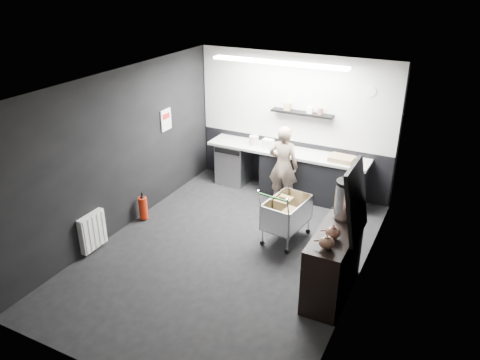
% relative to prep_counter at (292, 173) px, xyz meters
% --- Properties ---
extents(floor, '(5.50, 5.50, 0.00)m').
position_rel_prep_counter_xyz_m(floor, '(-0.14, -2.42, -0.46)').
color(floor, black).
rests_on(floor, ground).
extents(ceiling, '(5.50, 5.50, 0.00)m').
position_rel_prep_counter_xyz_m(ceiling, '(-0.14, -2.42, 2.24)').
color(ceiling, silver).
rests_on(ceiling, wall_back).
extents(wall_back, '(5.50, 0.00, 5.50)m').
position_rel_prep_counter_xyz_m(wall_back, '(-0.14, 0.33, 0.89)').
color(wall_back, black).
rests_on(wall_back, floor).
extents(wall_front, '(5.50, 0.00, 5.50)m').
position_rel_prep_counter_xyz_m(wall_front, '(-0.14, -5.17, 0.89)').
color(wall_front, black).
rests_on(wall_front, floor).
extents(wall_left, '(0.00, 5.50, 5.50)m').
position_rel_prep_counter_xyz_m(wall_left, '(-2.14, -2.42, 0.89)').
color(wall_left, black).
rests_on(wall_left, floor).
extents(wall_right, '(0.00, 5.50, 5.50)m').
position_rel_prep_counter_xyz_m(wall_right, '(1.86, -2.42, 0.89)').
color(wall_right, black).
rests_on(wall_right, floor).
extents(kitchen_wall_panel, '(3.95, 0.02, 1.70)m').
position_rel_prep_counter_xyz_m(kitchen_wall_panel, '(-0.14, 0.31, 1.39)').
color(kitchen_wall_panel, silver).
rests_on(kitchen_wall_panel, wall_back).
extents(dado_panel, '(3.95, 0.02, 1.00)m').
position_rel_prep_counter_xyz_m(dado_panel, '(-0.14, 0.31, 0.04)').
color(dado_panel, black).
rests_on(dado_panel, wall_back).
extents(floating_shelf, '(1.20, 0.22, 0.04)m').
position_rel_prep_counter_xyz_m(floating_shelf, '(0.06, 0.20, 1.16)').
color(floating_shelf, black).
rests_on(floating_shelf, wall_back).
extents(wall_clock, '(0.20, 0.03, 0.20)m').
position_rel_prep_counter_xyz_m(wall_clock, '(1.26, 0.30, 1.69)').
color(wall_clock, white).
rests_on(wall_clock, wall_back).
extents(poster, '(0.02, 0.30, 0.40)m').
position_rel_prep_counter_xyz_m(poster, '(-2.12, -1.12, 1.09)').
color(poster, white).
rests_on(poster, wall_left).
extents(poster_red_band, '(0.02, 0.22, 0.10)m').
position_rel_prep_counter_xyz_m(poster_red_band, '(-2.11, -1.12, 1.16)').
color(poster_red_band, red).
rests_on(poster_red_band, poster).
extents(radiator, '(0.10, 0.50, 0.60)m').
position_rel_prep_counter_xyz_m(radiator, '(-2.08, -3.32, -0.11)').
color(radiator, white).
rests_on(radiator, wall_left).
extents(ceiling_strip, '(2.40, 0.20, 0.04)m').
position_rel_prep_counter_xyz_m(ceiling_strip, '(-0.14, -0.57, 2.21)').
color(ceiling_strip, white).
rests_on(ceiling_strip, ceiling).
extents(prep_counter, '(3.20, 0.61, 0.90)m').
position_rel_prep_counter_xyz_m(prep_counter, '(0.00, 0.00, 0.00)').
color(prep_counter, black).
rests_on(prep_counter, floor).
extents(person, '(0.58, 0.40, 1.54)m').
position_rel_prep_counter_xyz_m(person, '(-0.02, -0.45, 0.31)').
color(person, beige).
rests_on(person, floor).
extents(shopping_cart, '(0.64, 0.96, 0.99)m').
position_rel_prep_counter_xyz_m(shopping_cart, '(0.53, -1.64, 0.01)').
color(shopping_cart, silver).
rests_on(shopping_cart, floor).
extents(sideboard, '(0.55, 1.30, 1.94)m').
position_rel_prep_counter_xyz_m(sideboard, '(1.61, -2.62, 0.16)').
color(sideboard, black).
rests_on(sideboard, floor).
extents(fire_extinguisher, '(0.15, 0.15, 0.51)m').
position_rel_prep_counter_xyz_m(fire_extinguisher, '(-1.99, -2.16, -0.21)').
color(fire_extinguisher, red).
rests_on(fire_extinguisher, floor).
extents(cardboard_box, '(0.45, 0.35, 0.09)m').
position_rel_prep_counter_xyz_m(cardboard_box, '(0.96, -0.05, 0.49)').
color(cardboard_box, '#9B8052').
rests_on(cardboard_box, prep_counter).
extents(pink_tub, '(0.18, 0.18, 0.18)m').
position_rel_prep_counter_xyz_m(pink_tub, '(-0.83, 0.00, 0.53)').
color(pink_tub, beige).
rests_on(pink_tub, prep_counter).
extents(white_container, '(0.21, 0.17, 0.18)m').
position_rel_prep_counter_xyz_m(white_container, '(-0.51, -0.05, 0.53)').
color(white_container, white).
rests_on(white_container, prep_counter).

